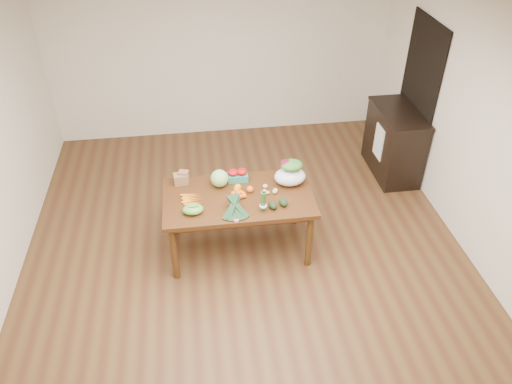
{
  "coord_description": "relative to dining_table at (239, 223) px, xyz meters",
  "views": [
    {
      "loc": [
        -0.48,
        -4.08,
        3.96
      ],
      "look_at": [
        0.1,
        0.0,
        0.93
      ],
      "focal_mm": 35.0,
      "sensor_mm": 36.0,
      "label": 1
    }
  ],
  "objects": [
    {
      "name": "floor",
      "position": [
        0.06,
        -0.19,
        -0.38
      ],
      "size": [
        6.0,
        6.0,
        0.0
      ],
      "primitive_type": "plane",
      "color": "brown",
      "rests_on": "ground"
    },
    {
      "name": "kale_bunch",
      "position": [
        -0.07,
        -0.32,
        0.45
      ],
      "size": [
        0.32,
        0.4,
        0.16
      ],
      "primitive_type": null,
      "rotation": [
        0.0,
        0.0,
        -0.01
      ],
      "color": "black",
      "rests_on": "dining_table"
    },
    {
      "name": "strawberry_basket_a",
      "position": [
        -0.02,
        0.3,
        0.43
      ],
      "size": [
        0.12,
        0.12,
        0.11
      ],
      "primitive_type": null,
      "rotation": [
        0.0,
        0.0,
        -0.01
      ],
      "color": "#B70C1C",
      "rests_on": "dining_table"
    },
    {
      "name": "strawberry_basket_b",
      "position": [
        0.08,
        0.3,
        0.43
      ],
      "size": [
        0.13,
        0.13,
        0.12
      ],
      "primitive_type": null,
      "rotation": [
        0.0,
        0.0,
        -0.01
      ],
      "color": "#AE120B",
      "rests_on": "dining_table"
    },
    {
      "name": "potato_d",
      "position": [
        0.31,
        0.11,
        0.4
      ],
      "size": [
        0.06,
        0.05,
        0.05
      ],
      "primitive_type": "ellipsoid",
      "color": "#D4B67A",
      "rests_on": "dining_table"
    },
    {
      "name": "carrots",
      "position": [
        -0.5,
        0.0,
        0.39
      ],
      "size": [
        0.22,
        0.22,
        0.03
      ],
      "primitive_type": null,
      "rotation": [
        0.0,
        0.0,
        -0.01
      ],
      "color": "orange",
      "rests_on": "dining_table"
    },
    {
      "name": "mandarin_cluster",
      "position": [
        0.0,
        -0.02,
        0.42
      ],
      "size": [
        0.18,
        0.18,
        0.08
      ],
      "primitive_type": null,
      "rotation": [
        0.0,
        0.0,
        -0.01
      ],
      "color": "orange",
      "rests_on": "dining_table"
    },
    {
      "name": "potato_a",
      "position": [
        0.29,
        0.03,
        0.39
      ],
      "size": [
        0.05,
        0.04,
        0.04
      ],
      "primitive_type": "ellipsoid",
      "color": "tan",
      "rests_on": "dining_table"
    },
    {
      "name": "ceiling",
      "position": [
        0.06,
        -0.19,
        2.33
      ],
      "size": [
        5.0,
        6.0,
        0.02
      ],
      "primitive_type": "cube",
      "color": "white",
      "rests_on": "room_walls"
    },
    {
      "name": "dining_table",
      "position": [
        0.0,
        0.0,
        0.0
      ],
      "size": [
        1.61,
        0.9,
        0.75
      ],
      "primitive_type": "cube",
      "rotation": [
        0.0,
        0.0,
        -0.01
      ],
      "color": "#492611",
      "rests_on": "floor"
    },
    {
      "name": "orange_b",
      "position": [
        0.01,
        0.11,
        0.41
      ],
      "size": [
        0.08,
        0.08,
        0.08
      ],
      "primitive_type": "sphere",
      "color": "orange",
      "rests_on": "dining_table"
    },
    {
      "name": "cabinet",
      "position": [
        2.28,
        1.3,
        0.1
      ],
      "size": [
        0.52,
        1.02,
        0.94
      ],
      "primitive_type": "cube",
      "color": "black",
      "rests_on": "floor"
    },
    {
      "name": "doorway_dark",
      "position": [
        2.54,
        1.41,
        0.68
      ],
      "size": [
        0.02,
        1.0,
        2.1
      ],
      "primitive_type": "cube",
      "color": "black",
      "rests_on": "floor"
    },
    {
      "name": "potato_b",
      "position": [
        0.32,
        -0.01,
        0.39
      ],
      "size": [
        0.05,
        0.04,
        0.04
      ],
      "primitive_type": "ellipsoid",
      "color": "tan",
      "rests_on": "dining_table"
    },
    {
      "name": "orange_a",
      "position": [
        -0.01,
        0.08,
        0.41
      ],
      "size": [
        0.07,
        0.07,
        0.07
      ],
      "primitive_type": "sphere",
      "color": "#FF590F",
      "rests_on": "dining_table"
    },
    {
      "name": "room_walls",
      "position": [
        0.06,
        -0.19,
        0.97
      ],
      "size": [
        5.02,
        6.02,
        2.7
      ],
      "color": "white",
      "rests_on": "floor"
    },
    {
      "name": "asparagus_bundle",
      "position": [
        0.23,
        -0.28,
        0.5
      ],
      "size": [
        0.08,
        0.12,
        0.26
      ],
      "primitive_type": null,
      "rotation": [
        0.15,
        0.0,
        -0.01
      ],
      "color": "#4E7B38",
      "rests_on": "dining_table"
    },
    {
      "name": "orange_c",
      "position": [
        0.14,
        0.06,
        0.41
      ],
      "size": [
        0.08,
        0.08,
        0.08
      ],
      "primitive_type": "sphere",
      "color": "#FF640F",
      "rests_on": "dining_table"
    },
    {
      "name": "paper_bag",
      "position": [
        -0.6,
        0.33,
        0.45
      ],
      "size": [
        0.21,
        0.17,
        0.15
      ],
      "primitive_type": null,
      "rotation": [
        0.0,
        0.0,
        -0.01
      ],
      "color": "olive",
      "rests_on": "dining_table"
    },
    {
      "name": "avocado_b",
      "position": [
        0.45,
        -0.23,
        0.41
      ],
      "size": [
        0.11,
        0.14,
        0.08
      ],
      "primitive_type": "ellipsoid",
      "rotation": [
        0.0,
        0.0,
        0.3
      ],
      "color": "black",
      "rests_on": "dining_table"
    },
    {
      "name": "salad_bag",
      "position": [
        0.59,
        0.15,
        0.51
      ],
      "size": [
        0.35,
        0.26,
        0.27
      ],
      "primitive_type": null,
      "rotation": [
        0.0,
        0.0,
        -0.01
      ],
      "color": "white",
      "rests_on": "dining_table"
    },
    {
      "name": "cabbage",
      "position": [
        -0.18,
        0.22,
        0.47
      ],
      "size": [
        0.2,
        0.2,
        0.2
      ],
      "primitive_type": "sphere",
      "color": "#9DCD76",
      "rests_on": "dining_table"
    },
    {
      "name": "avocado_a",
      "position": [
        0.33,
        -0.26,
        0.41
      ],
      "size": [
        0.11,
        0.14,
        0.08
      ],
      "primitive_type": "ellipsoid",
      "rotation": [
        0.0,
        0.0,
        0.3
      ],
      "color": "black",
      "rests_on": "dining_table"
    },
    {
      "name": "snap_pea_bag",
      "position": [
        -0.49,
        -0.22,
        0.42
      ],
      "size": [
        0.21,
        0.16,
        0.1
      ],
      "primitive_type": "ellipsoid",
      "color": "#63A838",
      "rests_on": "dining_table"
    },
    {
      "name": "potato_e",
      "position": [
        0.4,
        -0.01,
        0.4
      ],
      "size": [
        0.06,
        0.05,
        0.05
      ],
      "primitive_type": "ellipsoid",
      "color": "tan",
      "rests_on": "dining_table"
    },
    {
      "name": "dish_towel",
      "position": [
        2.02,
        1.21,
        0.18
      ],
      "size": [
        0.02,
        0.28,
        0.45
      ],
      "primitive_type": "cube",
      "color": "white",
      "rests_on": "cabinet"
    },
    {
      "name": "potato_c",
      "position": [
        0.41,
        0.02,
        0.4
      ],
      "size": [
        0.05,
        0.05,
        0.05
      ],
      "primitive_type": "ellipsoid",
      "color": "tan",
      "rests_on": "dining_table"
    }
  ]
}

